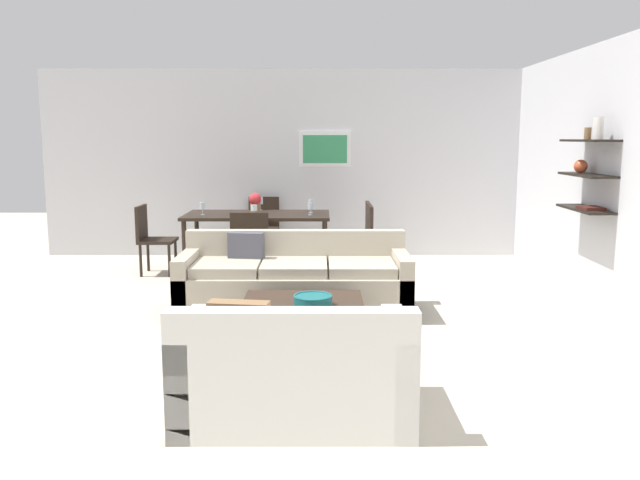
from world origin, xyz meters
The scene contains 20 objects.
ground_plane centered at (0.00, 0.00, 0.00)m, with size 18.00×18.00×0.00m, color beige.
back_wall_unit centered at (0.30, 3.53, 1.35)m, with size 8.40×0.09×2.70m.
right_wall_shelf_unit centered at (3.03, 0.60, 1.35)m, with size 0.34×8.20×2.70m.
sofa_beige centered at (-0.14, 0.34, 0.29)m, with size 2.26×0.90×0.78m.
loveseat_white centered at (-0.04, -2.16, 0.29)m, with size 1.44×0.90×0.78m.
coffee_table centered at (-0.02, -0.81, 0.19)m, with size 1.01×0.96×0.38m.
decorative_bowl centered at (0.06, -0.87, 0.43)m, with size 0.32×0.32×0.09m.
candle_jar centered at (0.17, -0.92, 0.42)m, with size 0.07×0.07×0.07m, color silver.
dining_table centered at (-0.69, 2.39, 0.68)m, with size 1.87×0.96×0.75m.
dining_chair_right_near centered at (0.65, 2.17, 0.50)m, with size 0.44×0.44×0.88m.
dining_chair_head centered at (-0.69, 3.28, 0.50)m, with size 0.44×0.44×0.88m.
dining_chair_left_near centered at (-2.03, 2.17, 0.50)m, with size 0.44×0.44×0.88m.
dining_chair_right_far centered at (0.65, 2.61, 0.50)m, with size 0.44×0.44×0.88m.
dining_chair_foot centered at (-0.69, 1.50, 0.50)m, with size 0.44×0.44×0.88m.
wine_glass_head centered at (-0.69, 2.81, 0.88)m, with size 0.07×0.07×0.18m.
wine_glass_right_near centered at (0.00, 2.27, 0.86)m, with size 0.07×0.07×0.16m.
wine_glass_right_far centered at (0.00, 2.51, 0.87)m, with size 0.06×0.06×0.18m.
wine_glass_foot centered at (-0.69, 1.97, 0.87)m, with size 0.08×0.08×0.16m.
wine_glass_left_near centered at (-1.38, 2.27, 0.86)m, with size 0.07×0.07×0.16m.
centerpiece_vase centered at (-0.72, 2.40, 0.90)m, with size 0.16×0.16×0.27m.
Camera 1 is at (0.12, -6.05, 1.74)m, focal length 36.75 mm.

